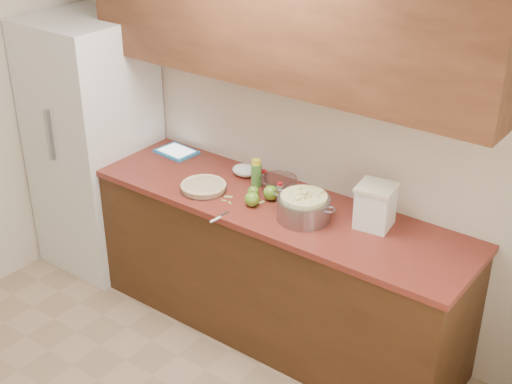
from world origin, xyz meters
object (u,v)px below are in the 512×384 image
Objects in this scene: pie at (203,187)px; tablet at (177,152)px; colander at (304,207)px; flour_canister at (375,206)px.

pie is 1.04× the size of tablet.
pie is at bearing -173.92° from colander.
tablet is (-1.54, 0.07, -0.12)m from flour_canister.
pie is at bearing -26.21° from tablet.
pie is 1.07m from flour_canister.
flour_canister is (0.36, 0.17, 0.05)m from colander.
colander is 1.44× the size of tablet.
flour_canister reaches higher than tablet.
pie is 0.69m from colander.
pie is at bearing -166.80° from flour_canister.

